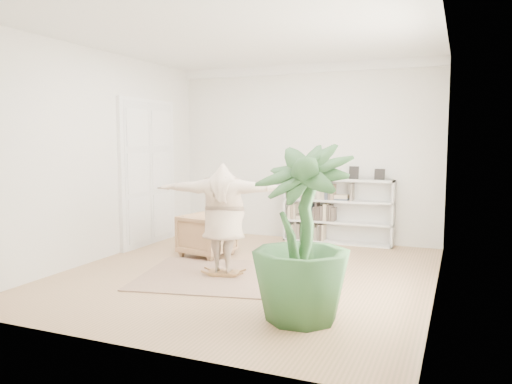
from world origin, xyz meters
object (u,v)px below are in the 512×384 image
at_px(bookshelf, 337,212).
at_px(armchair, 208,235).
at_px(rocker_board, 224,272).
at_px(houseplant, 302,233).
at_px(person, 223,216).

xyz_separation_m(bookshelf, armchair, (-1.88, -2.01, -0.26)).
bearing_deg(armchair, rocker_board, -131.87).
height_order(armchair, rocker_board, armchair).
bearing_deg(houseplant, person, 141.47).
relative_size(rocker_board, person, 0.25).
height_order(armchair, houseplant, houseplant).
relative_size(bookshelf, rocker_board, 4.40).
bearing_deg(bookshelf, houseplant, -82.01).
xyz_separation_m(rocker_board, houseplant, (1.63, -1.30, 0.95)).
xyz_separation_m(person, houseplant, (1.63, -1.30, 0.08)).
bearing_deg(houseplant, armchair, 136.04).
bearing_deg(person, armchair, -63.86).
xyz_separation_m(armchair, houseplant, (2.50, -2.41, 0.63)).
height_order(bookshelf, houseplant, houseplant).
distance_m(armchair, person, 1.51).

